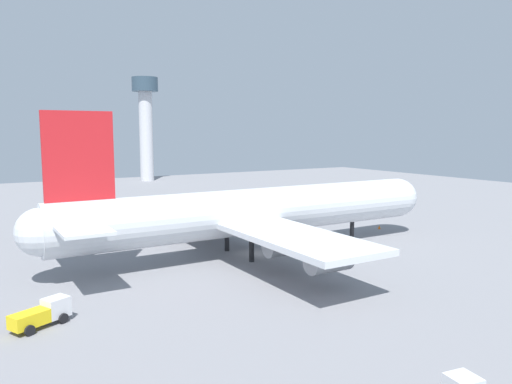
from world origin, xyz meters
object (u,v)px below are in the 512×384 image
Objects in this scene: fuel_truck at (43,314)px; control_tower at (146,118)px; pushback_tractor at (212,220)px; cargo_airplane at (255,212)px; safety_cone_nose at (379,227)px.

fuel_truck is 136.48m from control_tower.
pushback_tractor is at bearing 45.88° from fuel_truck.
safety_cone_nose is at bearing 7.84° from cargo_airplane.
pushback_tractor is 6.81× the size of safety_cone_nose.
cargo_airplane is at bearing 23.32° from fuel_truck.
cargo_airplane reaches higher than pushback_tractor.
fuel_truck is 8.08× the size of safety_cone_nose.
fuel_truck is at bearing -134.12° from pushback_tractor.
control_tower is (52.00, 124.40, 21.14)m from fuel_truck.
cargo_airplane is 29.56m from safety_cone_nose.
fuel_truck is (-30.38, -13.10, -4.94)m from cargo_airplane.
safety_cone_nose is (24.78, -18.34, -0.80)m from pushback_tractor.
safety_cone_nose is (28.72, 3.95, -5.77)m from cargo_airplane.
pushback_tractor reaches higher than safety_cone_nose.
pushback_tractor is at bearing 143.50° from safety_cone_nose.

